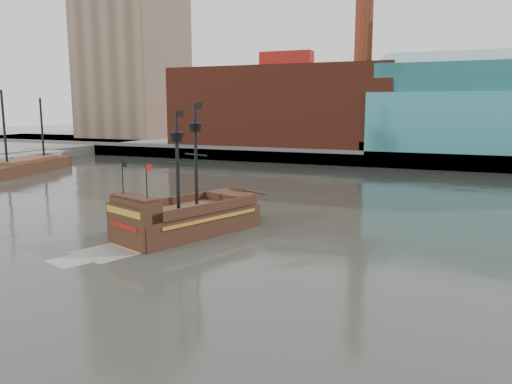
% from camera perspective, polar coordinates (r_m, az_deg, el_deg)
% --- Properties ---
extents(ground, '(400.00, 400.00, 0.00)m').
position_cam_1_polar(ground, '(24.03, -4.46, -14.05)').
color(ground, '#2D302A').
rests_on(ground, ground).
extents(promenade_far, '(220.00, 60.00, 2.00)m').
position_cam_1_polar(promenade_far, '(112.32, 17.55, 4.81)').
color(promenade_far, slate).
rests_on(promenade_far, ground).
extents(seawall, '(220.00, 1.00, 2.60)m').
position_cam_1_polar(seawall, '(83.07, 15.64, 3.55)').
color(seawall, '#4C4C49').
rests_on(seawall, ground).
extents(skyline, '(149.00, 45.00, 62.00)m').
position_cam_1_polar(skyline, '(105.27, 20.78, 17.21)').
color(skyline, brown).
rests_on(skyline, promenade_far).
extents(pirate_ship, '(9.01, 14.94, 10.74)m').
position_cam_1_polar(pirate_ship, '(38.73, -7.90, -3.37)').
color(pirate_ship, black).
rests_on(pirate_ship, ground).
extents(docked_vessel, '(8.63, 18.91, 12.55)m').
position_cam_1_polar(docked_vessel, '(81.91, -24.68, 2.58)').
color(docked_vessel, black).
rests_on(docked_vessel, ground).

